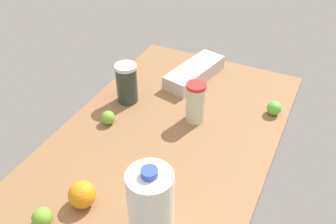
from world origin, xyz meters
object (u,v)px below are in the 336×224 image
shaker_bottle (127,83)px  lime_near_front (274,108)px  lime_by_jug (42,217)px  lime_loose (108,117)px  tumbler_cup (195,102)px  orange_beside_bowl (82,195)px  milk_jug (151,211)px  egg_carton (195,73)px

shaker_bottle → lime_near_front: bearing=-73.3°
lime_near_front → lime_by_jug: bearing=149.4°
shaker_bottle → lime_near_front: 58.83cm
lime_loose → lime_by_jug: (-46.49, -8.28, 0.25)cm
shaker_bottle → lime_loose: (-16.05, -0.87, -5.74)cm
tumbler_cup → lime_by_jug: 66.18cm
lime_by_jug → orange_beside_bowl: bearing=-29.0°
shaker_bottle → lime_by_jug: size_ratio=2.89×
lime_near_front → lime_by_jug: 92.24cm
tumbler_cup → milk_jug: milk_jug is taller
lime_near_front → orange_beside_bowl: bearing=149.2°
shaker_bottle → lime_near_front: size_ratio=3.01×
tumbler_cup → orange_beside_bowl: tumbler_cup is taller
orange_beside_bowl → shaker_bottle: bearing=16.3°
lime_loose → lime_near_front: lime_near_front is taller
lime_loose → orange_beside_bowl: bearing=-158.2°
lime_by_jug → orange_beside_bowl: size_ratio=0.70×
lime_by_jug → egg_carton: bearing=-5.8°
milk_jug → lime_loose: milk_jug is taller
egg_carton → lime_by_jug: 90.11cm
shaker_bottle → lime_near_front: shaker_bottle is taller
orange_beside_bowl → egg_carton: bearing=-2.3°
tumbler_cup → lime_loose: 33.48cm
milk_jug → shaker_bottle: 67.38cm
tumbler_cup → orange_beside_bowl: size_ratio=1.97×
lime_near_front → orange_beside_bowl: (-68.61, 40.93, 1.36)cm
egg_carton → lime_loose: 46.55cm
shaker_bottle → orange_beside_bowl: bearing=-163.7°
tumbler_cup → shaker_bottle: shaker_bottle is taller
milk_jug → egg_carton: milk_jug is taller
milk_jug → egg_carton: size_ratio=0.88×
milk_jug → orange_beside_bowl: (2.49, 24.54, -9.13)cm
tumbler_cup → shaker_bottle: bearing=90.3°
egg_carton → orange_beside_bowl: size_ratio=3.85×
tumbler_cup → milk_jug: (-54.40, -10.06, 5.10)cm
lime_near_front → milk_jug: bearing=167.0°
shaker_bottle → lime_loose: shaker_bottle is taller
shaker_bottle → orange_beside_bowl: size_ratio=2.02×
shaker_bottle → lime_near_front: (16.87, -56.08, -5.60)cm
lime_by_jug → orange_beside_bowl: (10.80, -5.99, 1.25)cm
shaker_bottle → egg_carton: bearing=-34.1°
shaker_bottle → egg_carton: (27.10, -18.32, -5.18)cm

